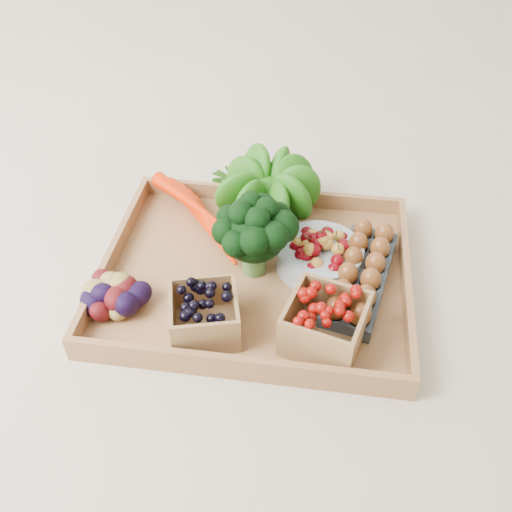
# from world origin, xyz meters

# --- Properties ---
(ground) EXTENTS (4.00, 4.00, 0.00)m
(ground) POSITION_xyz_m (0.00, 0.00, 0.00)
(ground) COLOR beige
(ground) RESTS_ON ground
(tray) EXTENTS (0.55, 0.45, 0.01)m
(tray) POSITION_xyz_m (0.00, 0.00, 0.01)
(tray) COLOR #9F6E42
(tray) RESTS_ON ground
(carrots) EXTENTS (0.22, 0.16, 0.05)m
(carrots) POSITION_xyz_m (-0.12, 0.12, 0.04)
(carrots) COLOR red
(carrots) RESTS_ON tray
(lettuce) EXTENTS (0.14, 0.14, 0.14)m
(lettuce) POSITION_xyz_m (0.00, 0.18, 0.09)
(lettuce) COLOR #1E510C
(lettuce) RESTS_ON tray
(broccoli) EXTENTS (0.15, 0.15, 0.12)m
(broccoli) POSITION_xyz_m (-0.01, 0.01, 0.07)
(broccoli) COLOR black
(broccoli) RESTS_ON tray
(cherry_bowl) EXTENTS (0.16, 0.16, 0.04)m
(cherry_bowl) POSITION_xyz_m (0.11, 0.04, 0.04)
(cherry_bowl) COLOR #8C9EA5
(cherry_bowl) RESTS_ON tray
(egg_carton) EXTENTS (0.14, 0.27, 0.03)m
(egg_carton) POSITION_xyz_m (0.19, -0.00, 0.03)
(egg_carton) COLOR #3B434B
(egg_carton) RESTS_ON tray
(potatoes) EXTENTS (0.13, 0.13, 0.07)m
(potatoes) POSITION_xyz_m (-0.23, -0.11, 0.05)
(potatoes) COLOR #440B0D
(potatoes) RESTS_ON tray
(punnet_blackberry) EXTENTS (0.13, 0.13, 0.07)m
(punnet_blackberry) POSITION_xyz_m (-0.06, -0.14, 0.05)
(punnet_blackberry) COLOR black
(punnet_blackberry) RESTS_ON tray
(punnet_raspberry) EXTENTS (0.15, 0.15, 0.08)m
(punnet_raspberry) POSITION_xyz_m (0.13, -0.14, 0.06)
(punnet_raspberry) COLOR #7A0905
(punnet_raspberry) RESTS_ON tray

